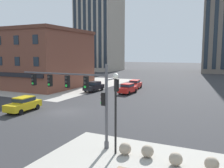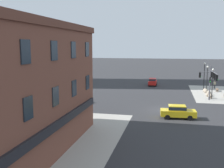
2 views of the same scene
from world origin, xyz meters
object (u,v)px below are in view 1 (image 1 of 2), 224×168
at_px(street_lamp_corner_near, 116,104).
at_px(car_main_northbound_near, 128,88).
at_px(bollard_sphere_curb_a, 125,149).
at_px(car_main_southbound_near, 24,104).
at_px(car_cross_westbound, 135,84).
at_px(bollard_sphere_curb_c, 176,159).
at_px(car_parked_curb, 94,86).
at_px(bollard_sphere_curb_d, 212,164).
at_px(traffic_signal_main, 83,92).
at_px(bollard_sphere_curb_b, 148,151).

bearing_deg(street_lamp_corner_near, car_main_northbound_near, 109.25).
bearing_deg(bollard_sphere_curb_a, car_main_southbound_near, 158.03).
relative_size(bollard_sphere_curb_a, car_cross_westbound, 0.18).
relative_size(bollard_sphere_curb_c, car_parked_curb, 0.18).
bearing_deg(bollard_sphere_curb_c, bollard_sphere_curb_d, 6.91).
bearing_deg(traffic_signal_main, bollard_sphere_curb_a, -9.46).
distance_m(street_lamp_corner_near, car_parked_curb, 26.68).
height_order(bollard_sphere_curb_d, car_parked_curb, car_parked_curb).
distance_m(traffic_signal_main, bollard_sphere_curb_a, 4.91).
xyz_separation_m(bollard_sphere_curb_c, car_main_northbound_near, (-11.80, 22.69, 0.52)).
distance_m(street_lamp_corner_near, car_main_northbound_near, 24.11).
bearing_deg(car_main_northbound_near, bollard_sphere_curb_c, -62.51).
bearing_deg(bollard_sphere_curb_c, bollard_sphere_curb_a, 177.05).
height_order(bollard_sphere_curb_a, bollard_sphere_curb_b, same).
relative_size(bollard_sphere_curb_c, car_main_southbound_near, 0.18).
xyz_separation_m(bollard_sphere_curb_b, car_main_southbound_near, (-16.25, 5.74, 0.52)).
bearing_deg(car_parked_curb, street_lamp_corner_near, -57.74).
height_order(street_lamp_corner_near, car_main_northbound_near, street_lamp_corner_near).
relative_size(traffic_signal_main, car_main_northbound_near, 1.66).
distance_m(bollard_sphere_curb_d, car_cross_westbound, 31.44).
xyz_separation_m(bollard_sphere_curb_a, bollard_sphere_curb_d, (5.21, 0.07, 0.00)).
bearing_deg(car_main_southbound_near, traffic_signal_main, -25.44).
bearing_deg(car_main_southbound_near, bollard_sphere_curb_c, -18.77).
xyz_separation_m(traffic_signal_main, car_main_northbound_near, (-5.07, 21.94, -2.92)).
distance_m(car_main_northbound_near, car_parked_curb, 6.27).
height_order(bollard_sphere_curb_a, car_main_northbound_near, car_main_northbound_near).
xyz_separation_m(traffic_signal_main, car_cross_westbound, (-5.75, 27.42, -2.92)).
height_order(bollard_sphere_curb_b, street_lamp_corner_near, street_lamp_corner_near).
xyz_separation_m(bollard_sphere_curb_a, bollard_sphere_curb_c, (3.26, -0.17, 0.00)).
bearing_deg(car_cross_westbound, car_parked_curb, -134.67).
bearing_deg(car_cross_westbound, bollard_sphere_curb_b, -69.00).
xyz_separation_m(street_lamp_corner_near, car_parked_curb, (-14.18, 22.47, -2.42)).
relative_size(traffic_signal_main, street_lamp_corner_near, 1.40).
bearing_deg(car_main_southbound_near, street_lamp_corner_near, -23.28).
distance_m(traffic_signal_main, car_cross_westbound, 28.17).
distance_m(bollard_sphere_curb_b, car_parked_curb, 27.44).
height_order(traffic_signal_main, car_cross_westbound, traffic_signal_main).
xyz_separation_m(bollard_sphere_curb_c, car_cross_westbound, (-12.48, 28.16, 0.52)).
bearing_deg(bollard_sphere_curb_d, street_lamp_corner_near, -178.09).
bearing_deg(traffic_signal_main, bollard_sphere_curb_c, -6.33).
height_order(car_main_northbound_near, car_main_southbound_near, same).
xyz_separation_m(bollard_sphere_curb_b, car_parked_curb, (-16.25, 22.11, 0.52)).
height_order(bollard_sphere_curb_c, car_parked_curb, car_parked_curb).
bearing_deg(car_main_southbound_near, bollard_sphere_curb_d, -16.44).
xyz_separation_m(bollard_sphere_curb_a, car_parked_curb, (-14.81, 22.34, 0.52)).
bearing_deg(bollard_sphere_curb_a, traffic_signal_main, 170.54).
relative_size(car_main_southbound_near, car_cross_westbound, 0.99).
bearing_deg(bollard_sphere_curb_d, car_main_southbound_near, 163.56).
distance_m(traffic_signal_main, street_lamp_corner_near, 2.96).
height_order(bollard_sphere_curb_a, bollard_sphere_curb_d, same).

